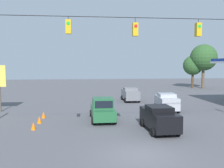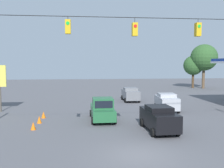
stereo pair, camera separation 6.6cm
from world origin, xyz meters
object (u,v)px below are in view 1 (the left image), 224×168
(sedan_black_crossing_near, at_px, (159,118))
(sedan_grey_oncoming_deep, at_px, (130,94))
(traffic_cone_third, at_px, (43,115))
(traffic_cone_second, at_px, (39,120))
(tree_horizon_right, at_px, (204,58))
(tree_horizon_left, at_px, (193,66))
(traffic_cone_nearest, at_px, (33,126))
(sedan_silver_oncoming_far, at_px, (167,102))
(pickup_truck_green_withflow_mid, at_px, (102,110))
(overhead_signal_span, at_px, (135,61))

(sedan_black_crossing_near, height_order, sedan_grey_oncoming_deep, sedan_black_crossing_near)
(sedan_black_crossing_near, relative_size, traffic_cone_third, 7.49)
(traffic_cone_second, distance_m, tree_horizon_right, 40.18)
(tree_horizon_right, bearing_deg, sedan_black_crossing_near, 58.85)
(traffic_cone_third, relative_size, tree_horizon_left, 0.09)
(sedan_black_crossing_near, bearing_deg, traffic_cone_third, -30.17)
(sedan_black_crossing_near, relative_size, traffic_cone_nearest, 7.49)
(sedan_silver_oncoming_far, relative_size, traffic_cone_nearest, 6.44)
(sedan_black_crossing_near, relative_size, pickup_truck_green_withflow_mid, 0.91)
(pickup_truck_green_withflow_mid, distance_m, traffic_cone_third, 5.76)
(overhead_signal_span, height_order, traffic_cone_second, overhead_signal_span)
(pickup_truck_green_withflow_mid, bearing_deg, tree_horizon_right, -130.18)
(sedan_grey_oncoming_deep, height_order, tree_horizon_right, tree_horizon_right)
(sedan_grey_oncoming_deep, bearing_deg, tree_horizon_left, -134.19)
(pickup_truck_green_withflow_mid, bearing_deg, traffic_cone_nearest, 25.92)
(sedan_black_crossing_near, distance_m, traffic_cone_third, 11.11)
(sedan_grey_oncoming_deep, bearing_deg, tree_horizon_right, -139.11)
(overhead_signal_span, bearing_deg, tree_horizon_left, -118.91)
(traffic_cone_second, bearing_deg, tree_horizon_left, -132.76)
(overhead_signal_span, height_order, sedan_grey_oncoming_deep, overhead_signal_span)
(traffic_cone_third, bearing_deg, tree_horizon_left, -134.88)
(overhead_signal_span, xyz_separation_m, sedan_grey_oncoming_deep, (-3.14, -18.63, -4.33))
(tree_horizon_right, bearing_deg, sedan_grey_oncoming_deep, 40.89)
(traffic_cone_third, height_order, tree_horizon_left, tree_horizon_left)
(traffic_cone_second, relative_size, traffic_cone_third, 1.00)
(traffic_cone_second, bearing_deg, overhead_signal_span, 136.18)
(traffic_cone_nearest, bearing_deg, tree_horizon_left, -130.78)
(overhead_signal_span, distance_m, sedan_silver_oncoming_far, 13.17)
(overhead_signal_span, height_order, traffic_cone_nearest, overhead_signal_span)
(sedan_grey_oncoming_deep, height_order, pickup_truck_green_withflow_mid, pickup_truck_green_withflow_mid)
(overhead_signal_span, xyz_separation_m, tree_horizon_right, (-21.42, -34.46, 1.09))
(sedan_black_crossing_near, height_order, traffic_cone_second, sedan_black_crossing_near)
(tree_horizon_left, bearing_deg, traffic_cone_nearest, 49.22)
(traffic_cone_nearest, bearing_deg, sedan_silver_oncoming_far, -153.42)
(traffic_cone_third, relative_size, tree_horizon_right, 0.07)
(sedan_black_crossing_near, distance_m, tree_horizon_right, 36.84)
(pickup_truck_green_withflow_mid, relative_size, traffic_cone_second, 8.20)
(sedan_grey_oncoming_deep, relative_size, sedan_silver_oncoming_far, 1.07)
(traffic_cone_third, bearing_deg, traffic_cone_nearest, 88.80)
(traffic_cone_second, bearing_deg, pickup_truck_green_withflow_mid, -174.18)
(sedan_grey_oncoming_deep, relative_size, traffic_cone_nearest, 6.89)
(sedan_grey_oncoming_deep, distance_m, traffic_cone_second, 15.66)
(overhead_signal_span, relative_size, sedan_silver_oncoming_far, 5.77)
(sedan_silver_oncoming_far, distance_m, traffic_cone_third, 12.99)
(overhead_signal_span, distance_m, sedan_black_crossing_near, 5.97)
(overhead_signal_span, bearing_deg, sedan_grey_oncoming_deep, -99.57)
(traffic_cone_second, distance_m, traffic_cone_third, 2.09)
(pickup_truck_green_withflow_mid, xyz_separation_m, traffic_cone_second, (5.53, 0.56, -0.66))
(sedan_silver_oncoming_far, distance_m, traffic_cone_nearest, 14.41)
(pickup_truck_green_withflow_mid, xyz_separation_m, tree_horizon_right, (-22.92, -27.14, 5.41))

